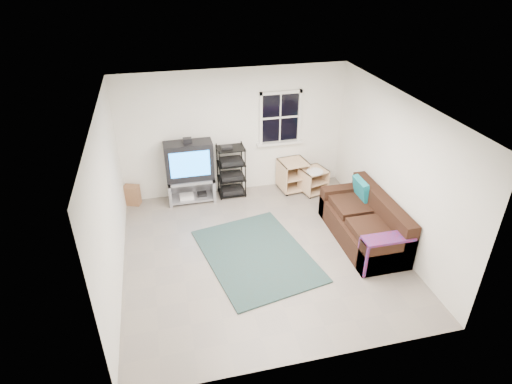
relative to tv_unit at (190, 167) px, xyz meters
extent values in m
plane|color=gray|center=(0.97, -2.04, -0.76)|extent=(4.60, 4.60, 0.00)
plane|color=white|center=(0.97, -2.04, 1.84)|extent=(4.60, 4.60, 0.00)
plane|color=white|center=(0.97, 0.26, 0.54)|extent=(4.60, 0.00, 4.60)
plane|color=white|center=(0.97, -4.34, 0.54)|extent=(4.60, 0.00, 4.60)
plane|color=white|center=(-1.33, -2.04, 0.54)|extent=(0.00, 4.60, 4.60)
plane|color=white|center=(3.27, -2.04, 0.54)|extent=(0.00, 4.60, 4.60)
cube|color=black|center=(1.92, 0.24, 0.79)|extent=(0.80, 0.01, 1.02)
cube|color=silver|center=(1.92, 0.22, 1.31)|extent=(0.88, 0.06, 0.06)
cube|color=silver|center=(1.92, 0.21, 0.24)|extent=(0.98, 0.14, 0.05)
cube|color=silver|center=(1.51, 0.22, 0.79)|extent=(0.06, 0.06, 1.10)
cube|color=silver|center=(2.33, 0.22, 0.79)|extent=(0.06, 0.06, 1.10)
cube|color=silver|center=(1.92, 0.23, 0.79)|extent=(0.78, 0.04, 0.04)
cube|color=gray|center=(0.00, -0.01, -0.27)|extent=(0.94, 0.47, 0.06)
cube|color=gray|center=(-0.44, -0.01, -0.50)|extent=(0.06, 0.47, 0.52)
cube|color=gray|center=(0.44, -0.01, -0.50)|extent=(0.06, 0.47, 0.52)
cube|color=gray|center=(0.00, -0.01, -0.69)|extent=(0.83, 0.43, 0.04)
cube|color=gray|center=(0.00, 0.21, -0.50)|extent=(0.94, 0.04, 0.52)
cube|color=silver|center=(-0.11, -0.04, -0.64)|extent=(0.28, 0.23, 0.08)
cube|color=black|center=(0.21, -0.01, -0.64)|extent=(0.19, 0.17, 0.06)
cube|color=black|center=(0.00, -0.01, 0.14)|extent=(0.94, 0.39, 0.77)
cube|color=#1E85FF|center=(0.00, -0.21, 0.16)|extent=(0.77, 0.01, 0.52)
cube|color=black|center=(0.00, -0.01, 0.58)|extent=(0.17, 0.12, 0.09)
cylinder|color=black|center=(0.59, -0.15, -0.20)|extent=(0.02, 0.02, 1.11)
cylinder|color=black|center=(1.10, -0.15, -0.20)|extent=(0.02, 0.02, 1.11)
cylinder|color=black|center=(0.59, 0.22, -0.20)|extent=(0.02, 0.02, 1.11)
cylinder|color=black|center=(1.10, 0.22, -0.20)|extent=(0.02, 0.02, 1.11)
cube|color=black|center=(0.84, 0.04, -0.71)|extent=(0.56, 0.40, 0.02)
cube|color=black|center=(0.84, 0.04, -0.65)|extent=(0.43, 0.32, 0.09)
cube|color=black|center=(0.84, 0.04, -0.37)|extent=(0.56, 0.40, 0.02)
cube|color=black|center=(0.84, 0.04, -0.31)|extent=(0.43, 0.32, 0.09)
cube|color=black|center=(0.84, 0.04, -0.03)|extent=(0.56, 0.40, 0.02)
cube|color=black|center=(0.84, 0.04, 0.02)|extent=(0.43, 0.32, 0.09)
cube|color=black|center=(0.84, 0.04, 0.30)|extent=(0.56, 0.40, 0.02)
cube|color=#DDB388|center=(2.16, -0.04, -0.11)|extent=(0.62, 0.62, 0.02)
cube|color=#DDB388|center=(2.16, -0.04, -0.69)|extent=(0.62, 0.62, 0.02)
cube|color=#DDB388|center=(1.89, -0.07, -0.40)|extent=(0.09, 0.56, 0.60)
cube|color=#DDB388|center=(2.42, -0.01, -0.40)|extent=(0.09, 0.56, 0.60)
cube|color=#DDB388|center=(2.12, 0.22, -0.40)|extent=(0.51, 0.09, 0.60)
cube|color=#DDB388|center=(2.16, -0.04, -0.42)|extent=(0.57, 0.59, 0.02)
cylinder|color=black|center=(1.96, -0.29, -0.73)|extent=(0.06, 0.06, 0.06)
cylinder|color=black|center=(2.35, 0.21, -0.73)|extent=(0.06, 0.06, 0.06)
cube|color=#DDB388|center=(2.54, -0.27, -0.23)|extent=(0.59, 0.59, 0.02)
cube|color=#DDB388|center=(2.54, -0.27, -0.70)|extent=(0.59, 0.59, 0.02)
cube|color=#DDB388|center=(2.31, -0.33, -0.46)|extent=(0.15, 0.48, 0.49)
cube|color=#DDB388|center=(2.76, -0.21, -0.46)|extent=(0.15, 0.48, 0.49)
cube|color=#DDB388|center=(2.48, -0.05, -0.46)|extent=(0.43, 0.13, 0.49)
cube|color=#DDB388|center=(2.54, -0.27, -0.48)|extent=(0.55, 0.56, 0.02)
cylinder|color=black|center=(2.40, -0.51, -0.73)|extent=(0.05, 0.05, 0.05)
cylinder|color=black|center=(2.67, -0.04, -0.73)|extent=(0.05, 0.05, 0.05)
cylinder|color=silver|center=(2.52, -0.38, -0.21)|extent=(0.34, 0.34, 0.03)
cube|color=black|center=(2.80, -2.08, -0.55)|extent=(0.88, 1.96, 0.41)
cube|color=black|center=(3.12, -2.08, -0.13)|extent=(0.24, 1.96, 0.42)
cube|color=black|center=(2.80, -1.22, -0.45)|extent=(0.88, 0.24, 0.61)
cube|color=black|center=(2.80, -2.94, -0.45)|extent=(0.88, 0.24, 0.61)
cube|color=black|center=(2.72, -2.47, -0.28)|extent=(0.59, 0.71, 0.13)
cube|color=black|center=(2.72, -1.69, -0.28)|extent=(0.59, 0.71, 0.13)
cube|color=teal|center=(2.97, -1.54, -0.05)|extent=(0.20, 0.47, 0.41)
cube|color=navy|center=(2.78, -2.94, -0.13)|extent=(0.81, 0.29, 0.04)
cube|color=navy|center=(2.38, -2.94, -0.43)|extent=(0.04, 0.29, 0.57)
cube|color=#322216|center=(0.87, -2.11, -0.74)|extent=(2.02, 2.50, 0.03)
cube|color=#986644|center=(-1.18, 0.11, -0.55)|extent=(0.34, 0.28, 0.42)
camera|label=1|loc=(-0.48, -7.72, 3.79)|focal=30.00mm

